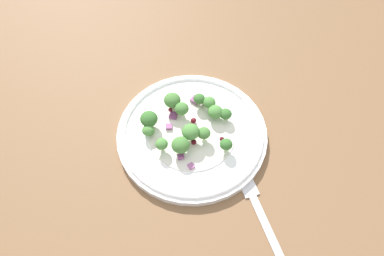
# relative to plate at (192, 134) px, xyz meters

# --- Properties ---
(ground_plane) EXTENTS (1.80, 1.80, 0.02)m
(ground_plane) POSITION_rel_plate_xyz_m (-0.01, 0.02, -0.02)
(ground_plane) COLOR brown
(plate) EXTENTS (0.25, 0.25, 0.02)m
(plate) POSITION_rel_plate_xyz_m (0.00, 0.00, 0.00)
(plate) COLOR white
(plate) RESTS_ON ground_plane
(dressing_pool) EXTENTS (0.15, 0.15, 0.00)m
(dressing_pool) POSITION_rel_plate_xyz_m (0.00, 0.00, 0.00)
(dressing_pool) COLOR white
(dressing_pool) RESTS_ON plate
(broccoli_floret_0) EXTENTS (0.03, 0.03, 0.03)m
(broccoli_floret_0) POSITION_rel_plate_xyz_m (0.05, 0.01, 0.02)
(broccoli_floret_0) COLOR #8EB77A
(broccoli_floret_0) RESTS_ON plate
(broccoli_floret_1) EXTENTS (0.02, 0.02, 0.02)m
(broccoli_floret_1) POSITION_rel_plate_xyz_m (0.05, 0.03, 0.02)
(broccoli_floret_1) COLOR #ADD18E
(broccoli_floret_1) RESTS_ON plate
(broccoli_floret_2) EXTENTS (0.02, 0.02, 0.02)m
(broccoli_floret_2) POSITION_rel_plate_xyz_m (0.06, -0.00, 0.02)
(broccoli_floret_2) COLOR #ADD18E
(broccoli_floret_2) RESTS_ON plate
(broccoli_floret_3) EXTENTS (0.03, 0.03, 0.03)m
(broccoli_floret_3) POSITION_rel_plate_xyz_m (-0.01, -0.01, 0.03)
(broccoli_floret_3) COLOR #ADD18E
(broccoli_floret_3) RESTS_ON plate
(broccoli_floret_4) EXTENTS (0.02, 0.02, 0.02)m
(broccoli_floret_4) POSITION_rel_plate_xyz_m (-0.00, 0.04, 0.03)
(broccoli_floret_4) COLOR #ADD18E
(broccoli_floret_4) RESTS_ON plate
(broccoli_floret_5) EXTENTS (0.02, 0.02, 0.02)m
(broccoli_floret_5) POSITION_rel_plate_xyz_m (0.01, -0.02, 0.02)
(broccoli_floret_5) COLOR #ADD18E
(broccoli_floret_5) RESTS_ON plate
(broccoli_floret_6) EXTENTS (0.02, 0.02, 0.02)m
(broccoli_floret_6) POSITION_rel_plate_xyz_m (-0.06, -0.01, 0.02)
(broccoli_floret_6) COLOR #8EB77A
(broccoli_floret_6) RESTS_ON plate
(broccoli_floret_7) EXTENTS (0.03, 0.03, 0.03)m
(broccoli_floret_7) POSITION_rel_plate_xyz_m (-0.06, 0.04, 0.02)
(broccoli_floret_7) COLOR #ADD18E
(broccoli_floret_7) RESTS_ON plate
(broccoli_floret_8) EXTENTS (0.02, 0.02, 0.02)m
(broccoli_floret_8) POSITION_rel_plate_xyz_m (-0.07, 0.03, 0.02)
(broccoli_floret_8) COLOR #9EC684
(broccoli_floret_8) RESTS_ON plate
(broccoli_floret_9) EXTENTS (0.02, 0.02, 0.02)m
(broccoli_floret_9) POSITION_rel_plate_xyz_m (0.03, -0.05, 0.02)
(broccoli_floret_9) COLOR #9EC684
(broccoli_floret_9) RESTS_ON plate
(broccoli_floret_10) EXTENTS (0.03, 0.03, 0.03)m
(broccoli_floret_10) POSITION_rel_plate_xyz_m (-0.01, 0.06, 0.03)
(broccoli_floret_10) COLOR #ADD18E
(broccoli_floret_10) RESTS_ON plate
(broccoli_floret_11) EXTENTS (0.03, 0.03, 0.03)m
(broccoli_floret_11) POSITION_rel_plate_xyz_m (-0.03, -0.02, 0.02)
(broccoli_floret_11) COLOR #8EB77A
(broccoli_floret_11) RESTS_ON plate
(broccoli_floret_12) EXTENTS (0.02, 0.02, 0.02)m
(broccoli_floret_12) POSITION_rel_plate_xyz_m (0.04, 0.05, 0.02)
(broccoli_floret_12) COLOR #ADD18E
(broccoli_floret_12) RESTS_ON plate
(cranberry_0) EXTENTS (0.01, 0.01, 0.01)m
(cranberry_0) POSITION_rel_plate_xyz_m (0.04, 0.05, 0.01)
(cranberry_0) COLOR maroon
(cranberry_0) RESTS_ON plate
(cranberry_1) EXTENTS (0.01, 0.01, 0.01)m
(cranberry_1) POSITION_rel_plate_xyz_m (0.04, -0.04, 0.01)
(cranberry_1) COLOR #4C0A14
(cranberry_1) RESTS_ON plate
(cranberry_2) EXTENTS (0.01, 0.01, 0.01)m
(cranberry_2) POSITION_rel_plate_xyz_m (-0.02, 0.05, 0.01)
(cranberry_2) COLOR maroon
(cranberry_2) RESTS_ON plate
(cranberry_3) EXTENTS (0.01, 0.01, 0.01)m
(cranberry_3) POSITION_rel_plate_xyz_m (0.01, 0.02, 0.01)
(cranberry_3) COLOR maroon
(cranberry_3) RESTS_ON plate
(cranberry_4) EXTENTS (0.01, 0.01, 0.01)m
(cranberry_4) POSITION_rel_plate_xyz_m (-0.01, -0.02, 0.01)
(cranberry_4) COLOR #4C0A14
(cranberry_4) RESTS_ON plate
(cranberry_5) EXTENTS (0.01, 0.01, 0.01)m
(cranberry_5) POSITION_rel_plate_xyz_m (-0.06, 0.00, 0.01)
(cranberry_5) COLOR maroon
(cranberry_5) RESTS_ON plate
(onion_bit_0) EXTENTS (0.01, 0.01, 0.00)m
(onion_bit_0) POSITION_rel_plate_xyz_m (-0.03, 0.03, 0.01)
(onion_bit_0) COLOR #934C84
(onion_bit_0) RESTS_ON plate
(onion_bit_1) EXTENTS (0.02, 0.02, 0.00)m
(onion_bit_1) POSITION_rel_plate_xyz_m (-0.01, 0.04, 0.01)
(onion_bit_1) COLOR #843D75
(onion_bit_1) RESTS_ON plate
(onion_bit_2) EXTENTS (0.02, 0.02, 0.00)m
(onion_bit_2) POSITION_rel_plate_xyz_m (0.03, 0.06, 0.01)
(onion_bit_2) COLOR #934C84
(onion_bit_2) RESTS_ON plate
(onion_bit_3) EXTENTS (0.01, 0.01, 0.00)m
(onion_bit_3) POSITION_rel_plate_xyz_m (-0.03, -0.06, 0.01)
(onion_bit_3) COLOR #A35B93
(onion_bit_3) RESTS_ON plate
(onion_bit_4) EXTENTS (0.01, 0.01, 0.01)m
(onion_bit_4) POSITION_rel_plate_xyz_m (-0.04, -0.04, 0.01)
(onion_bit_4) COLOR #843D75
(onion_bit_4) RESTS_ON plate
(fork) EXTENTS (0.04, 0.19, 0.01)m
(fork) POSITION_rel_plate_xyz_m (0.03, -0.18, -0.01)
(fork) COLOR silver
(fork) RESTS_ON ground_plane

